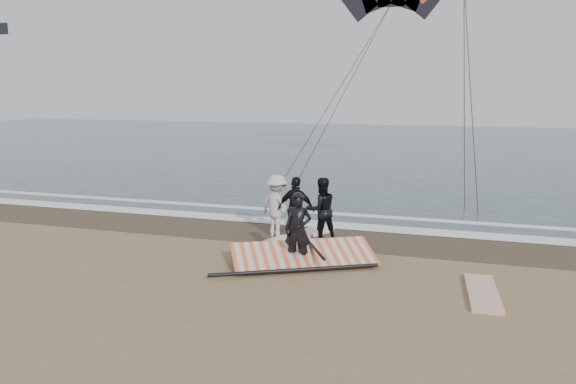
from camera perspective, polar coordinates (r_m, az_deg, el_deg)
name	(u,v)px	position (r m, az deg, el deg)	size (l,w,h in m)	color
ground	(307,287)	(12.89, 1.93, -9.67)	(120.00, 120.00, 0.00)	#8C704C
sea	(420,147)	(45.00, 13.25, 4.48)	(120.00, 54.00, 0.02)	#233838
wet_sand	(347,238)	(17.07, 5.98, -4.65)	(120.00, 2.80, 0.01)	#4C3D2B
foam_near	(355,227)	(18.39, 6.85, -3.50)	(120.00, 0.90, 0.01)	white
foam_far	(364,216)	(20.02, 7.75, -2.38)	(120.00, 0.45, 0.01)	white
man_main	(298,230)	(14.12, 1.03, -3.85)	(0.69, 0.45, 1.89)	black
board_white	(483,293)	(13.15, 19.17, -9.63)	(0.64, 2.27, 0.09)	silver
board_cream	(300,236)	(17.06, 1.26, -4.44)	(0.67, 2.50, 0.10)	white
trio_cluster	(296,208)	(16.63, 0.82, -1.63)	(2.69, 1.24, 1.92)	black
sail_rig	(303,256)	(14.54, 1.50, -6.51)	(3.86, 3.30, 0.49)	black
kite_dark	(391,1)	(39.47, 10.40, 18.58)	(7.66, 7.90, 18.57)	black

